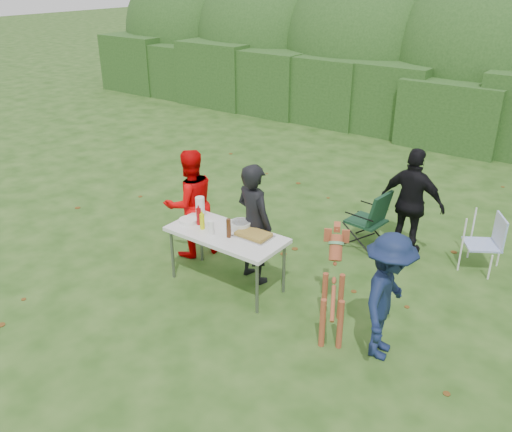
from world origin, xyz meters
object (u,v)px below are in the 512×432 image
Objects in this scene: person_black_puffy at (412,203)px; camping_chair at (366,218)px; person_cook at (254,224)px; beer_bottle at (229,228)px; child at (387,297)px; ketchup_bottle at (199,216)px; person_red_jacket at (190,204)px; folding_table at (226,237)px; paper_towel_roll at (200,207)px; dog at (333,293)px; mustard_bottle at (202,222)px; lawn_chair at (482,242)px.

person_black_puffy reaches higher than camping_chair.
person_cook is 1.89m from camping_chair.
beer_bottle is at bearing 74.55° from camping_chair.
person_cook is at bearing 54.56° from person_black_puffy.
person_cook is 6.59× the size of beer_bottle.
person_black_puffy is 2.34m from child.
ketchup_bottle is 0.53m from beer_bottle.
folding_table is at bearing 93.58° from person_red_jacket.
ketchup_bottle reaches higher than folding_table.
camping_chair reaches higher than folding_table.
person_black_puffy reaches higher than paper_towel_roll.
paper_towel_roll reaches higher than camping_chair.
folding_table is 5.77× the size of paper_towel_roll.
child is 2.79m from paper_towel_roll.
person_black_puffy is at bearing 54.74° from folding_table.
folding_table is at bearing 55.73° from person_black_puffy.
person_red_jacket is at bearing 48.22° from camping_chair.
person_red_jacket is 3.13m from child.
dog is 4.84× the size of ketchup_bottle.
lawn_chair is at bearing 40.92° from mustard_bottle.
person_cook reaches higher than dog.
dog is at bearing 176.69° from person_cook.
folding_table is 1.00m from person_red_jacket.
camping_chair is 1.12× the size of lawn_chair.
person_cook is 1.48× the size of dog.
lawn_chair is (0.31, 2.42, -0.31)m from child.
child is (1.99, -0.42, -0.09)m from person_cook.
person_black_puffy is at bearing 151.01° from person_red_jacket.
ketchup_bottle is (-1.37, -2.04, 0.41)m from camping_chair.
child is (3.10, -0.45, -0.07)m from person_red_jacket.
child is at bearing -178.58° from person_cook.
child is 1.78× the size of lawn_chair.
person_cook is at bearing 29.73° from ketchup_bottle.
paper_towel_roll is at bearing 3.44° from lawn_chair.
lawn_chair is 3.02× the size of paper_towel_roll.
child reaches higher than ketchup_bottle.
lawn_chair is at bearing 144.91° from person_red_jacket.
person_red_jacket reaches higher than camping_chair.
camping_chair is (0.75, 1.69, -0.35)m from person_cook.
dog is (-0.61, 0.01, -0.19)m from child.
mustard_bottle is at bearing -165.04° from folding_table.
person_black_puffy is 7.77× the size of mustard_bottle.
beer_bottle is at bearing 91.36° from person_cook.
folding_table is at bearing 75.14° from person_cook.
dog is 4.10× the size of paper_towel_roll.
person_cook is 7.91× the size of mustard_bottle.
child is 2.49m from mustard_bottle.
folding_table is 0.40m from person_cook.
person_red_jacket is 0.76m from mustard_bottle.
ketchup_bottle reaches higher than mustard_bottle.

